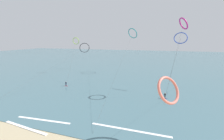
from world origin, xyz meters
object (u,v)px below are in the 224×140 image
at_px(kite_charcoal, 84,48).
at_px(kite_cobalt, 181,38).
at_px(kite_teal, 133,33).
at_px(kite_magenta, 183,24).
at_px(kite_coral, 169,90).
at_px(kite_lime, 76,41).
at_px(surfer_navy, 165,96).
at_px(surfer_crimson, 66,84).

distance_m(kite_charcoal, kite_cobalt, 49.47).
bearing_deg(kite_teal, kite_magenta, 155.79).
bearing_deg(kite_charcoal, kite_teal, 140.68).
bearing_deg(kite_coral, kite_teal, 56.06).
height_order(kite_cobalt, kite_lime, kite_cobalt).
height_order(surfer_navy, kite_teal, kite_teal).
bearing_deg(kite_magenta, kite_charcoal, 40.87).
bearing_deg(kite_charcoal, surfer_navy, 107.02).
distance_m(kite_cobalt, kite_coral, 28.89).
xyz_separation_m(surfer_crimson, kite_cobalt, (37.03, 7.95, 15.95)).
relative_size(kite_charcoal, kite_cobalt, 2.88).
bearing_deg(kite_coral, kite_magenta, 28.60).
distance_m(kite_teal, kite_cobalt, 26.66).
relative_size(surfer_crimson, kite_charcoal, 0.03).
bearing_deg(kite_magenta, kite_lime, 50.27).
distance_m(kite_charcoal, kite_coral, 62.35).
height_order(kite_cobalt, kite_magenta, kite_magenta).
relative_size(surfer_crimson, kite_cobalt, 0.09).
bearing_deg(surfer_crimson, kite_magenta, -17.57).
xyz_separation_m(kite_coral, kite_lime, (-38.56, 39.11, 6.66)).
xyz_separation_m(kite_cobalt, kite_magenta, (-0.73, -6.43, 3.65)).
xyz_separation_m(surfer_navy, kite_cobalt, (4.01, 9.33, 15.95)).
height_order(surfer_navy, kite_charcoal, kite_charcoal).
bearing_deg(surfer_crimson, kite_teal, 35.25).
bearing_deg(surfer_crimson, surfer_navy, -22.35).
bearing_deg(kite_magenta, surfer_crimson, 75.59).
height_order(kite_charcoal, kite_cobalt, kite_cobalt).
relative_size(kite_cobalt, kite_magenta, 0.84).
distance_m(surfer_crimson, kite_lime, 25.63).
bearing_deg(kite_cobalt, kite_charcoal, 162.49).
bearing_deg(surfer_navy, surfer_crimson, 29.92).
bearing_deg(kite_charcoal, kite_lime, 57.24).
xyz_separation_m(kite_charcoal, kite_coral, (39.07, -48.50, -2.91)).
distance_m(surfer_navy, kite_magenta, 20.08).
distance_m(surfer_crimson, kite_charcoal, 32.04).
xyz_separation_m(kite_charcoal, kite_magenta, (43.69, -27.65, 8.57)).
relative_size(kite_charcoal, kite_coral, 2.63).
height_order(kite_cobalt, kite_coral, kite_cobalt).
bearing_deg(surfer_navy, kite_teal, -32.10).
height_order(surfer_crimson, kite_cobalt, kite_cobalt).
distance_m(kite_cobalt, kite_magenta, 7.43).
bearing_deg(kite_cobalt, kite_magenta, -88.44).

